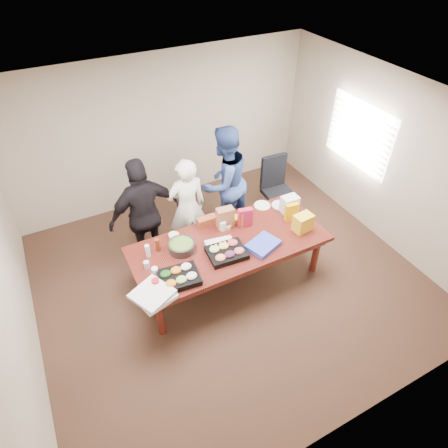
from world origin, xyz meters
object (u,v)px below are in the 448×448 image
salad_bowl (182,246)px  person_center (187,207)px  sheet_cake (221,246)px  conference_table (229,261)px  person_right (224,182)px  office_chair (279,192)px

salad_bowl → person_center: bearing=61.4°
salad_bowl → sheet_cake: bearing=-23.7°
conference_table → person_right: (0.49, 1.11, 0.58)m
office_chair → salad_bowl: office_chair is taller
person_center → salad_bowl: bearing=64.0°
office_chair → person_right: size_ratio=0.58×
conference_table → sheet_cake: (-0.16, -0.04, 0.41)m
person_right → sheet_cake: (-0.65, -1.15, -0.18)m
person_center → salad_bowl: (-0.40, -0.73, -0.03)m
salad_bowl → person_right: bearing=39.3°
person_center → person_right: person_right is taller
conference_table → sheet_cake: sheet_cake is taller
sheet_cake → salad_bowl: size_ratio=1.05×
conference_table → person_center: 1.05m
office_chair → conference_table: bearing=-143.8°
conference_table → person_right: person_right is taller
sheet_cake → salad_bowl: bearing=165.5°
conference_table → salad_bowl: bearing=165.2°
person_right → sheet_cake: 1.34m
conference_table → person_center: (-0.26, 0.90, 0.47)m
sheet_cake → conference_table: bearing=23.9°
person_right → sheet_cake: size_ratio=4.92×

